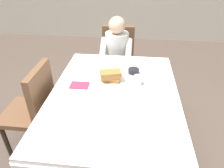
# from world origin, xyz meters

# --- Properties ---
(ground_plane) EXTENTS (14.00, 14.00, 0.00)m
(ground_plane) POSITION_xyz_m (0.00, 0.00, 0.00)
(ground_plane) COLOR brown
(dining_table_main) EXTENTS (1.12, 1.52, 0.74)m
(dining_table_main) POSITION_xyz_m (0.00, 0.00, 0.65)
(dining_table_main) COLOR white
(dining_table_main) RESTS_ON ground
(chair_diner) EXTENTS (0.44, 0.45, 0.93)m
(chair_diner) POSITION_xyz_m (-0.07, 1.17, 0.53)
(chair_diner) COLOR brown
(chair_diner) RESTS_ON ground
(diner_person) EXTENTS (0.40, 0.43, 1.12)m
(diner_person) POSITION_xyz_m (-0.07, 1.01, 0.67)
(diner_person) COLOR silver
(diner_person) RESTS_ON ground
(chair_left_side) EXTENTS (0.45, 0.44, 0.93)m
(chair_left_side) POSITION_xyz_m (-0.77, 0.00, 0.53)
(chair_left_side) COLOR brown
(chair_left_side) RESTS_ON ground
(plate_breakfast) EXTENTS (0.28, 0.28, 0.02)m
(plate_breakfast) POSITION_xyz_m (-0.05, 0.18, 0.75)
(plate_breakfast) COLOR white
(plate_breakfast) RESTS_ON dining_table_main
(breakfast_stack) EXTENTS (0.21, 0.17, 0.10)m
(breakfast_stack) POSITION_xyz_m (-0.05, 0.17, 0.80)
(breakfast_stack) COLOR #A36B33
(breakfast_stack) RESTS_ON plate_breakfast
(cup_coffee) EXTENTS (0.11, 0.08, 0.08)m
(cup_coffee) POSITION_xyz_m (0.20, 0.16, 0.78)
(cup_coffee) COLOR white
(cup_coffee) RESTS_ON dining_table_main
(bowl_butter) EXTENTS (0.11, 0.11, 0.04)m
(bowl_butter) POSITION_xyz_m (0.16, 0.36, 0.76)
(bowl_butter) COLOR black
(bowl_butter) RESTS_ON dining_table_main
(syrup_pitcher) EXTENTS (0.08, 0.08, 0.07)m
(syrup_pitcher) POSITION_xyz_m (-0.27, 0.32, 0.78)
(syrup_pitcher) COLOR silver
(syrup_pitcher) RESTS_ON dining_table_main
(fork_left_of_plate) EXTENTS (0.03, 0.18, 0.00)m
(fork_left_of_plate) POSITION_xyz_m (-0.24, 0.16, 0.74)
(fork_left_of_plate) COLOR silver
(fork_left_of_plate) RESTS_ON dining_table_main
(knife_right_of_plate) EXTENTS (0.02, 0.20, 0.00)m
(knife_right_of_plate) POSITION_xyz_m (0.14, 0.16, 0.74)
(knife_right_of_plate) COLOR silver
(knife_right_of_plate) RESTS_ON dining_table_main
(spoon_near_edge) EXTENTS (0.15, 0.04, 0.00)m
(spoon_near_edge) POSITION_xyz_m (-0.09, -0.10, 0.74)
(spoon_near_edge) COLOR silver
(spoon_near_edge) RESTS_ON dining_table_main
(napkin_folded) EXTENTS (0.17, 0.12, 0.01)m
(napkin_folded) POSITION_xyz_m (-0.33, 0.07, 0.74)
(napkin_folded) COLOR #8C2D4C
(napkin_folded) RESTS_ON dining_table_main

